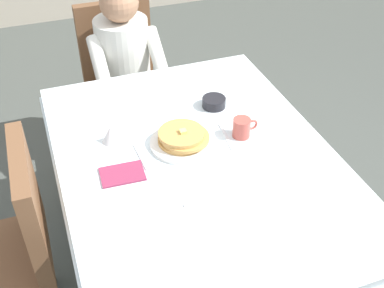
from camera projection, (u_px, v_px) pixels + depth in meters
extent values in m
plane|color=#474C47|center=(197.00, 271.00, 2.42)|extent=(14.00, 14.00, 0.00)
cube|color=silver|center=(198.00, 161.00, 1.98)|extent=(1.10, 1.50, 0.04)
cube|color=silver|center=(149.00, 92.00, 2.60)|extent=(1.10, 0.01, 0.18)
cube|color=silver|center=(65.00, 213.00, 1.89)|extent=(0.01, 1.50, 0.18)
cube|color=silver|center=(312.00, 153.00, 2.19)|extent=(0.01, 1.50, 0.18)
cylinder|color=brown|center=(71.00, 157.00, 2.57)|extent=(0.07, 0.07, 0.70)
cylinder|color=brown|center=(233.00, 123.00, 2.83)|extent=(0.07, 0.07, 0.70)
cube|color=brown|center=(126.00, 94.00, 2.93)|extent=(0.44, 0.44, 0.05)
cube|color=brown|center=(115.00, 40.00, 2.92)|extent=(0.44, 0.06, 0.48)
cylinder|color=#2D2319|center=(165.00, 134.00, 2.99)|extent=(0.04, 0.04, 0.40)
cylinder|color=#2D2319|center=(107.00, 146.00, 2.89)|extent=(0.04, 0.04, 0.40)
cylinder|color=#2D2319|center=(149.00, 104.00, 3.25)|extent=(0.04, 0.04, 0.40)
cylinder|color=#2D2319|center=(96.00, 114.00, 3.16)|extent=(0.04, 0.04, 0.40)
cylinder|color=silver|center=(124.00, 58.00, 2.76)|extent=(0.30, 0.30, 0.46)
sphere|color=#A37556|center=(119.00, 2.00, 2.54)|extent=(0.21, 0.21, 0.21)
cylinder|color=silver|center=(157.00, 53.00, 2.66)|extent=(0.08, 0.29, 0.23)
cylinder|color=silver|center=(99.00, 63.00, 2.57)|extent=(0.08, 0.29, 0.23)
cylinder|color=#383D51|center=(150.00, 136.00, 2.93)|extent=(0.10, 0.10, 0.45)
cylinder|color=#383D51|center=(124.00, 141.00, 2.89)|extent=(0.10, 0.10, 0.45)
cube|color=brown|center=(31.00, 206.00, 1.81)|extent=(0.06, 0.44, 0.48)
cylinder|color=#2D2319|center=(45.00, 255.00, 2.25)|extent=(0.04, 0.04, 0.40)
cylinder|color=white|center=(183.00, 143.00, 2.03)|extent=(0.28, 0.28, 0.02)
cylinder|color=tan|center=(182.00, 140.00, 2.02)|extent=(0.20, 0.20, 0.01)
cylinder|color=tan|center=(185.00, 137.00, 2.01)|extent=(0.21, 0.21, 0.01)
cylinder|color=tan|center=(181.00, 134.00, 2.00)|extent=(0.19, 0.19, 0.02)
cube|color=#F4E072|center=(183.00, 131.00, 1.99)|extent=(0.03, 0.03, 0.01)
cylinder|color=#B24C42|center=(242.00, 128.00, 2.05)|extent=(0.08, 0.08, 0.08)
torus|color=#B24C42|center=(252.00, 125.00, 2.06)|extent=(0.05, 0.01, 0.05)
cylinder|color=black|center=(214.00, 102.00, 2.24)|extent=(0.11, 0.11, 0.04)
cone|color=silver|center=(111.00, 134.00, 2.02)|extent=(0.08, 0.08, 0.07)
cube|color=silver|center=(141.00, 156.00, 1.96)|extent=(0.02, 0.18, 0.00)
cube|color=silver|center=(227.00, 137.00, 2.07)|extent=(0.04, 0.20, 0.00)
cube|color=silver|center=(200.00, 197.00, 1.78)|extent=(0.15, 0.06, 0.00)
cube|color=#8C2D4C|center=(122.00, 174.00, 1.88)|extent=(0.18, 0.13, 0.01)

